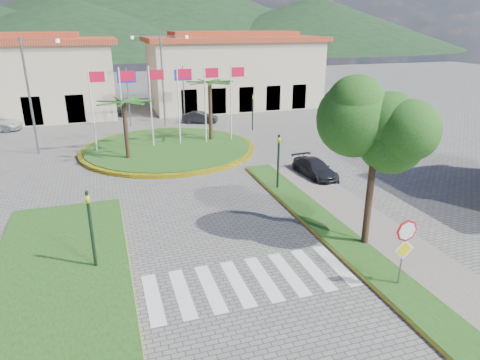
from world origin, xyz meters
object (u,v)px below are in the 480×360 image
object	(u,v)px
deciduous_tree	(377,124)
stop_sign	(405,243)
car_side_right	(315,169)
car_dark_a	(110,112)
car_dark_b	(200,117)
roundabout_island	(168,148)

from	to	relation	value
deciduous_tree	stop_sign	bearing A→B (deg)	-101.18
stop_sign	car_side_right	bearing A→B (deg)	77.10
car_dark_a	deciduous_tree	bearing A→B (deg)	-165.92
car_dark_a	car_side_right	bearing A→B (deg)	-156.01
car_dark_a	car_dark_b	world-z (taller)	car_dark_a
deciduous_tree	car_dark_b	size ratio (longest dim) A/B	2.08
deciduous_tree	car_dark_b	bearing A→B (deg)	92.68
stop_sign	car_dark_a	world-z (taller)	stop_sign
roundabout_island	car_dark_b	size ratio (longest dim) A/B	3.88
car_dark_a	car_dark_b	bearing A→B (deg)	-126.24
roundabout_island	deciduous_tree	bearing A→B (deg)	-72.09
car_dark_a	car_dark_b	distance (m)	9.55
roundabout_island	stop_sign	world-z (taller)	roundabout_island
car_dark_a	car_side_right	distance (m)	24.94
car_dark_b	stop_sign	bearing A→B (deg)	-154.69
deciduous_tree	roundabout_island	bearing A→B (deg)	107.91
stop_sign	car_dark_b	world-z (taller)	stop_sign
car_dark_b	deciduous_tree	bearing A→B (deg)	-153.19
stop_sign	deciduous_tree	distance (m)	4.59
roundabout_island	car_side_right	world-z (taller)	roundabout_island
car_dark_a	roundabout_island	bearing A→B (deg)	-167.60
car_dark_a	car_side_right	size ratio (longest dim) A/B	0.86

